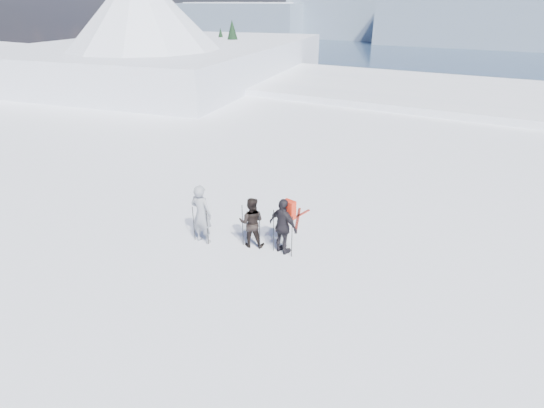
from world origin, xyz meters
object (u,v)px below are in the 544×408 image
Objects in this scene: skis_loose at (296,219)px; skier_grey at (201,214)px; skier_pack at (283,227)px; skier_dark at (251,222)px.

skier_grey is at bearing -123.92° from skis_loose.
skier_pack is at bearing -73.82° from skis_loose.
skier_pack is 2.35m from skis_loose.
skier_grey reaches higher than skier_dark.
skier_dark is 2.39m from skis_loose.
skier_grey is at bearing 28.48° from skier_pack.
skis_loose is (-0.61, 2.10, -0.85)m from skier_pack.
skis_loose is at bearing -125.53° from skier_grey.
skier_grey reaches higher than skis_loose.
skis_loose is at bearing -122.09° from skier_dark.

